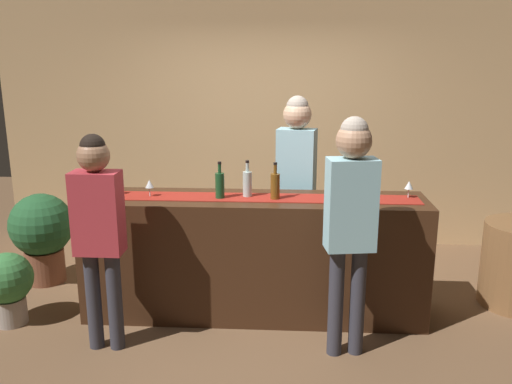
% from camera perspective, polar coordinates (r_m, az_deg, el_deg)
% --- Properties ---
extents(ground_plane, '(10.00, 10.00, 0.00)m').
position_cam_1_polar(ground_plane, '(4.77, -0.22, -12.55)').
color(ground_plane, brown).
extents(back_wall, '(6.00, 0.12, 2.90)m').
position_cam_1_polar(back_wall, '(6.19, 0.89, 7.79)').
color(back_wall, tan).
rests_on(back_wall, ground).
extents(bar_counter, '(2.81, 0.60, 1.02)m').
position_cam_1_polar(bar_counter, '(4.56, -0.23, -6.83)').
color(bar_counter, '#3D2314').
rests_on(bar_counter, ground).
extents(counter_runner_cloth, '(2.67, 0.28, 0.01)m').
position_cam_1_polar(counter_runner_cloth, '(4.40, -0.24, -0.59)').
color(counter_runner_cloth, maroon).
rests_on(counter_runner_cloth, bar_counter).
extents(wine_bottle_green, '(0.07, 0.07, 0.30)m').
position_cam_1_polar(wine_bottle_green, '(4.37, -3.83, 0.75)').
color(wine_bottle_green, '#194723').
rests_on(wine_bottle_green, bar_counter).
extents(wine_bottle_amber, '(0.07, 0.07, 0.30)m').
position_cam_1_polar(wine_bottle_amber, '(4.34, 2.03, 0.67)').
color(wine_bottle_amber, brown).
rests_on(wine_bottle_amber, bar_counter).
extents(wine_bottle_clear, '(0.07, 0.07, 0.30)m').
position_cam_1_polar(wine_bottle_clear, '(4.41, -0.91, 0.92)').
color(wine_bottle_clear, '#B2C6C1').
rests_on(wine_bottle_clear, bar_counter).
extents(wine_glass_near_customer, '(0.07, 0.07, 0.14)m').
position_cam_1_polar(wine_glass_near_customer, '(4.63, -14.30, 1.02)').
color(wine_glass_near_customer, silver).
rests_on(wine_glass_near_customer, bar_counter).
extents(wine_glass_mid_counter, '(0.07, 0.07, 0.14)m').
position_cam_1_polar(wine_glass_mid_counter, '(4.54, 15.79, 0.65)').
color(wine_glass_mid_counter, silver).
rests_on(wine_glass_mid_counter, bar_counter).
extents(wine_glass_far_end, '(0.07, 0.07, 0.14)m').
position_cam_1_polar(wine_glass_far_end, '(4.49, -11.14, 0.80)').
color(wine_glass_far_end, silver).
rests_on(wine_glass_far_end, bar_counter).
extents(bartender, '(0.38, 0.27, 1.80)m').
position_cam_1_polar(bartender, '(4.93, 4.26, 2.29)').
color(bartender, '#26262B').
rests_on(bartender, ground).
extents(customer_sipping, '(0.37, 0.25, 1.76)m').
position_cam_1_polar(customer_sipping, '(3.82, 9.93, -2.03)').
color(customer_sipping, '#33333D').
rests_on(customer_sipping, ground).
extents(customer_browsing, '(0.34, 0.23, 1.63)m').
position_cam_1_polar(customer_browsing, '(4.03, -16.25, -3.00)').
color(customer_browsing, '#33333D').
rests_on(customer_browsing, ground).
extents(potted_plant_tall, '(0.60, 0.60, 0.87)m').
position_cam_1_polar(potted_plant_tall, '(5.59, -21.58, -3.90)').
color(potted_plant_tall, brown).
rests_on(potted_plant_tall, ground).
extents(potted_plant_small, '(0.41, 0.41, 0.61)m').
position_cam_1_polar(potted_plant_small, '(4.89, -24.66, -8.74)').
color(potted_plant_small, '#9E9389').
rests_on(potted_plant_small, ground).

